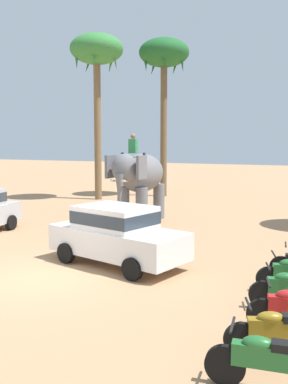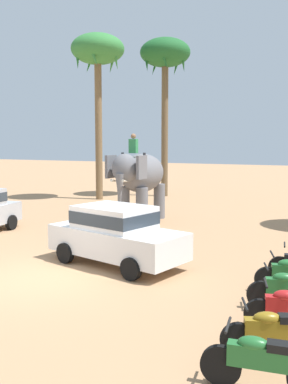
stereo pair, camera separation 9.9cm
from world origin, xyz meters
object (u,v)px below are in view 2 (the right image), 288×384
(elephant_with_mahout, at_px, (140,177))
(motorcycle_nearest_camera, at_px, (264,361))
(motorcycle_second_in_row, at_px, (276,332))
(palm_tree_near_hut, at_px, (165,59))
(car_sedan_foreground, at_px, (116,233))
(palm_tree_behind_elephant, at_px, (98,55))

(elephant_with_mahout, relative_size, motorcycle_nearest_camera, 2.16)
(motorcycle_second_in_row, distance_m, palm_tree_near_hut, 23.18)
(motorcycle_second_in_row, bearing_deg, car_sedan_foreground, 143.55)
(elephant_with_mahout, xyz_separation_m, motorcycle_second_in_row, (7.45, -10.15, -1.53))
(motorcycle_nearest_camera, distance_m, palm_tree_near_hut, 24.03)
(car_sedan_foreground, bearing_deg, elephant_with_mahout, 110.49)
(car_sedan_foreground, relative_size, motorcycle_second_in_row, 2.55)
(motorcycle_nearest_camera, height_order, motorcycle_second_in_row, same)
(elephant_with_mahout, relative_size, palm_tree_behind_elephant, 0.39)
(car_sedan_foreground, xyz_separation_m, palm_tree_behind_elephant, (-8.03, 12.18, 7.76))
(palm_tree_near_hut, bearing_deg, car_sedan_foreground, -71.97)
(car_sedan_foreground, height_order, motorcycle_second_in_row, car_sedan_foreground)
(palm_tree_behind_elephant, distance_m, palm_tree_near_hut, 4.42)
(elephant_with_mahout, bearing_deg, palm_tree_behind_elephant, 134.31)
(motorcycle_nearest_camera, height_order, palm_tree_behind_elephant, palm_tree_behind_elephant)
(motorcycle_nearest_camera, height_order, palm_tree_near_hut, palm_tree_near_hut)
(elephant_with_mahout, relative_size, motorcycle_second_in_row, 2.26)
(motorcycle_nearest_camera, xyz_separation_m, palm_tree_behind_elephant, (-13.07, 16.94, 8.22))
(motorcycle_nearest_camera, relative_size, palm_tree_near_hut, 0.18)
(motorcycle_second_in_row, bearing_deg, motorcycle_nearest_camera, -90.44)
(elephant_with_mahout, xyz_separation_m, motorcycle_nearest_camera, (7.44, -11.17, -1.53))
(palm_tree_behind_elephant, relative_size, palm_tree_near_hut, 0.99)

